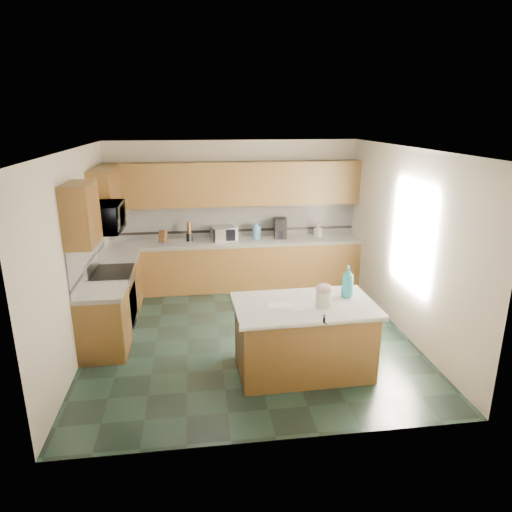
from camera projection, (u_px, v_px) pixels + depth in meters
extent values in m
plane|color=black|center=(249.00, 335.00, 6.75)|extent=(4.60, 4.60, 0.00)
plane|color=white|center=(248.00, 149.00, 5.96)|extent=(4.60, 4.60, 0.00)
cube|color=#EDDFC7|center=(234.00, 214.00, 8.55)|extent=(4.60, 0.04, 2.70)
cube|color=#EDDFC7|center=(279.00, 318.00, 4.16)|extent=(4.60, 0.04, 2.70)
cube|color=#EDDFC7|center=(76.00, 255.00, 6.06)|extent=(0.04, 4.60, 2.70)
cube|color=#EDDFC7|center=(406.00, 242.00, 6.65)|extent=(0.04, 4.60, 2.70)
cube|color=#36210E|center=(236.00, 266.00, 8.52)|extent=(4.60, 0.60, 0.86)
cube|color=white|center=(236.00, 242.00, 8.38)|extent=(4.60, 0.64, 0.06)
cube|color=#36210E|center=(235.00, 184.00, 8.20)|extent=(4.60, 0.33, 0.78)
cube|color=silver|center=(234.00, 220.00, 8.56)|extent=(4.60, 0.02, 0.63)
cube|color=black|center=(234.00, 230.00, 8.61)|extent=(4.60, 0.01, 0.05)
cube|color=#36210E|center=(121.00, 284.00, 7.59)|extent=(0.60, 0.82, 0.86)
cube|color=white|center=(118.00, 258.00, 7.46)|extent=(0.64, 0.82, 0.06)
cube|color=#36210E|center=(104.00, 324.00, 6.15)|extent=(0.60, 0.72, 0.86)
cube|color=white|center=(101.00, 292.00, 6.01)|extent=(0.64, 0.72, 0.06)
cube|color=silver|center=(88.00, 251.00, 6.62)|extent=(0.02, 2.30, 0.63)
cube|color=black|center=(90.00, 264.00, 6.68)|extent=(0.01, 2.30, 0.05)
cube|color=#36210E|center=(105.00, 193.00, 7.26)|extent=(0.33, 1.09, 0.78)
cube|color=#36210E|center=(81.00, 214.00, 5.68)|extent=(0.33, 0.72, 0.78)
cube|color=#B7B7BC|center=(113.00, 302.00, 6.84)|extent=(0.60, 0.76, 0.88)
cube|color=black|center=(133.00, 303.00, 6.89)|extent=(0.02, 0.68, 0.55)
cube|color=black|center=(110.00, 273.00, 6.71)|extent=(0.62, 0.78, 0.04)
cylinder|color=#B7B7BC|center=(133.00, 280.00, 6.78)|extent=(0.02, 0.66, 0.02)
cube|color=#B7B7BC|center=(91.00, 266.00, 6.64)|extent=(0.06, 0.76, 0.18)
imported|color=#B7B7BC|center=(104.00, 218.00, 6.46)|extent=(0.50, 0.73, 0.41)
cube|color=#36210E|center=(303.00, 340.00, 5.72)|extent=(1.64, 0.97, 0.86)
cube|color=white|center=(305.00, 306.00, 5.58)|extent=(1.75, 1.07, 0.06)
cylinder|color=white|center=(315.00, 324.00, 5.09)|extent=(1.72, 0.10, 0.06)
cylinder|color=silver|center=(323.00, 299.00, 5.47)|extent=(0.19, 0.19, 0.19)
ellipsoid|color=beige|center=(324.00, 289.00, 5.43)|extent=(0.20, 0.20, 0.13)
cylinder|color=tan|center=(324.00, 285.00, 5.42)|extent=(0.07, 0.02, 0.02)
sphere|color=tan|center=(321.00, 285.00, 5.42)|extent=(0.04, 0.04, 0.04)
sphere|color=tan|center=(327.00, 285.00, 5.42)|extent=(0.04, 0.04, 0.04)
imported|color=teal|center=(348.00, 281.00, 5.73)|extent=(0.20, 0.20, 0.41)
cube|color=white|center=(302.00, 307.00, 5.46)|extent=(0.30, 0.23, 0.00)
cube|color=white|center=(279.00, 305.00, 5.51)|extent=(0.30, 0.25, 0.00)
cube|color=black|center=(324.00, 319.00, 5.11)|extent=(0.05, 0.09, 0.08)
cylinder|color=black|center=(325.00, 323.00, 5.07)|extent=(0.01, 0.06, 0.01)
cube|color=#472814|center=(163.00, 236.00, 8.22)|extent=(0.18, 0.20, 0.24)
cylinder|color=black|center=(189.00, 237.00, 8.32)|extent=(0.12, 0.12, 0.15)
cylinder|color=#472814|center=(189.00, 228.00, 8.27)|extent=(0.07, 0.07, 0.21)
cube|color=#B7B7BC|center=(224.00, 234.00, 8.36)|extent=(0.50, 0.41, 0.25)
cube|color=black|center=(224.00, 235.00, 8.23)|extent=(0.39, 0.01, 0.21)
cylinder|color=white|center=(257.00, 232.00, 8.48)|extent=(0.11, 0.11, 0.25)
cylinder|color=#B7B7BC|center=(257.00, 238.00, 8.52)|extent=(0.17, 0.17, 0.01)
cylinder|color=teal|center=(257.00, 232.00, 8.44)|extent=(0.16, 0.16, 0.26)
cylinder|color=teal|center=(257.00, 224.00, 8.40)|extent=(0.07, 0.07, 0.04)
cube|color=black|center=(281.00, 228.00, 8.50)|extent=(0.25, 0.27, 0.38)
cylinder|color=black|center=(281.00, 234.00, 8.48)|extent=(0.16, 0.16, 0.16)
imported|color=white|center=(318.00, 230.00, 8.59)|extent=(0.16, 0.16, 0.25)
cylinder|color=red|center=(318.00, 223.00, 8.54)|extent=(0.02, 0.02, 0.03)
cube|color=white|center=(412.00, 236.00, 6.41)|extent=(0.02, 1.40, 1.10)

